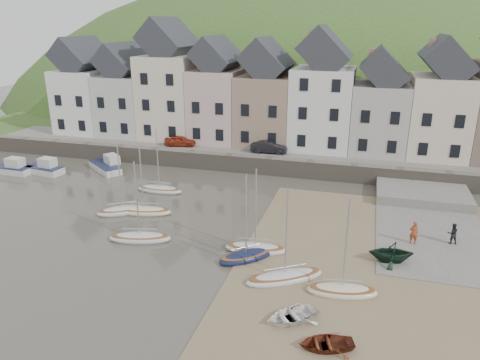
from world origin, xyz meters
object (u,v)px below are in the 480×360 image
(sailboat_0, at_px, (160,189))
(car_right, at_px, (269,147))
(person_dark, at_px, (453,233))
(rowboat_red, at_px, (326,343))
(rowboat_green, at_px, (391,252))
(person_red, at_px, (414,232))
(rowboat_white, at_px, (292,315))
(car_left, at_px, (180,141))

(sailboat_0, distance_m, car_right, 13.59)
(car_right, bearing_deg, sailboat_0, 139.64)
(person_dark, bearing_deg, rowboat_red, 52.08)
(car_right, bearing_deg, rowboat_green, -148.92)
(rowboat_red, distance_m, person_red, 13.77)
(person_dark, height_order, car_right, car_right)
(rowboat_white, xyz_separation_m, person_red, (6.88, 11.16, 0.60))
(rowboat_white, xyz_separation_m, rowboat_red, (1.98, -1.69, -0.02))
(car_left, bearing_deg, person_red, -132.38)
(rowboat_green, bearing_deg, rowboat_white, -43.95)
(rowboat_white, relative_size, person_red, 1.74)
(person_red, height_order, car_right, car_right)
(sailboat_0, xyz_separation_m, rowboat_white, (15.41, -15.94, 0.10))
(car_left, bearing_deg, car_right, -100.35)
(rowboat_white, xyz_separation_m, rowboat_green, (5.26, 7.97, 0.46))
(rowboat_white, distance_m, car_left, 32.03)
(sailboat_0, xyz_separation_m, rowboat_green, (20.67, -7.97, 0.56))
(rowboat_red, xyz_separation_m, person_red, (4.90, 12.86, 0.62))
(person_dark, bearing_deg, rowboat_green, 33.95)
(car_right, bearing_deg, rowboat_red, -164.74)
(person_red, distance_m, car_left, 29.10)
(person_dark, xyz_separation_m, car_left, (-27.33, 14.64, 1.33))
(rowboat_white, relative_size, car_right, 0.74)
(person_dark, height_order, car_left, car_left)
(sailboat_0, height_order, rowboat_green, sailboat_0)
(rowboat_white, relative_size, car_left, 0.81)
(car_right, bearing_deg, car_left, 87.27)
(rowboat_red, distance_m, car_right, 29.80)
(person_red, bearing_deg, rowboat_green, 56.27)
(rowboat_red, height_order, car_right, car_right)
(rowboat_green, height_order, person_dark, person_dark)
(person_red, bearing_deg, car_left, -38.97)
(sailboat_0, bearing_deg, rowboat_white, -45.97)
(rowboat_green, bearing_deg, person_dark, 122.30)
(rowboat_white, bearing_deg, sailboat_0, -175.34)
(rowboat_red, bearing_deg, rowboat_green, 143.42)
(person_red, relative_size, car_left, 0.47)
(rowboat_green, bearing_deg, car_left, -139.45)
(rowboat_white, xyz_separation_m, person_dark, (9.56, 11.95, 0.53))
(sailboat_0, height_order, rowboat_white, sailboat_0)
(sailboat_0, bearing_deg, car_left, 102.51)
(rowboat_white, xyz_separation_m, car_left, (-17.77, 26.59, 1.85))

